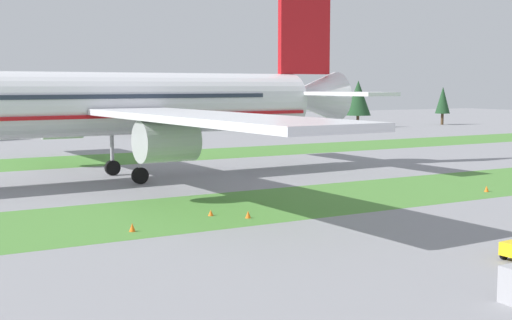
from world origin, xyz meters
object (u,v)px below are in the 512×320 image
at_px(taxiway_marker_2, 211,213).
at_px(taxiway_marker_3, 248,215).
at_px(taxiway_marker_0, 487,189).
at_px(airliner, 103,104).
at_px(taxiway_marker_1, 132,227).

height_order(taxiway_marker_2, taxiway_marker_3, taxiway_marker_3).
bearing_deg(taxiway_marker_0, taxiway_marker_3, -179.87).
bearing_deg(taxiway_marker_3, taxiway_marker_0, 0.13).
height_order(airliner, taxiway_marker_3, airliner).
distance_m(airliner, taxiway_marker_0, 39.35).
bearing_deg(taxiway_marker_0, airliner, 138.74).
relative_size(airliner, taxiway_marker_1, 127.26).
bearing_deg(taxiway_marker_2, taxiway_marker_1, -160.87).
distance_m(taxiway_marker_0, taxiway_marker_3, 25.99).
bearing_deg(taxiway_marker_2, airliner, 92.37).
bearing_deg(taxiway_marker_2, taxiway_marker_0, -4.51).
distance_m(taxiway_marker_1, taxiway_marker_2, 7.71).
relative_size(taxiway_marker_0, taxiway_marker_2, 1.27).
height_order(airliner, taxiway_marker_1, airliner).
relative_size(taxiway_marker_2, taxiway_marker_3, 0.84).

